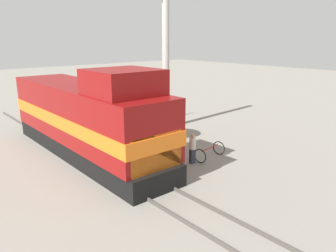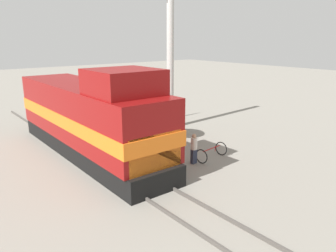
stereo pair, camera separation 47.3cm
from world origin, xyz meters
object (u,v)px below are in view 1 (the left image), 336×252
(bicycle, at_px, (210,152))
(vendor_umbrella, at_px, (162,106))
(person_bystander, at_px, (193,147))
(billboard_sign, at_px, (156,91))
(locomotive, at_px, (89,119))
(utility_pole, at_px, (166,54))

(bicycle, bearing_deg, vendor_umbrella, -10.27)
(person_bystander, bearing_deg, billboard_sign, 63.06)
(vendor_umbrella, relative_size, billboard_sign, 0.78)
(vendor_umbrella, bearing_deg, bicycle, -93.16)
(locomotive, relative_size, person_bystander, 8.18)
(locomotive, xyz_separation_m, utility_pole, (7.00, 1.84, 3.18))
(person_bystander, xyz_separation_m, bicycle, (1.18, -0.15, -0.47))
(utility_pole, xyz_separation_m, billboard_sign, (0.72, 1.98, -2.87))
(person_bystander, bearing_deg, utility_pole, 61.03)
(bicycle, bearing_deg, person_bystander, 75.48)
(vendor_umbrella, relative_size, bicycle, 1.32)
(locomotive, bearing_deg, billboard_sign, 26.30)
(locomotive, relative_size, bicycle, 7.00)
(person_bystander, distance_m, bicycle, 1.28)
(utility_pole, bearing_deg, billboard_sign, 69.94)
(locomotive, xyz_separation_m, vendor_umbrella, (4.97, -0.19, 0.12))
(locomotive, height_order, utility_pole, utility_pole)
(locomotive, height_order, bicycle, locomotive)
(billboard_sign, bearing_deg, vendor_umbrella, -124.45)
(person_bystander, bearing_deg, bicycle, -7.41)
(billboard_sign, xyz_separation_m, person_bystander, (-4.16, -8.19, -1.56))
(billboard_sign, distance_m, person_bystander, 9.31)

